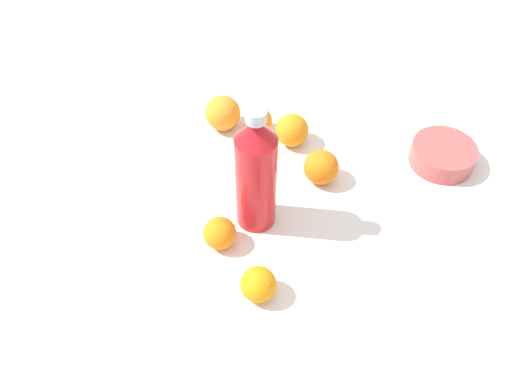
{
  "coord_description": "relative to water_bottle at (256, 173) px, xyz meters",
  "views": [
    {
      "loc": [
        0.65,
        0.24,
        0.87
      ],
      "look_at": [
        0.02,
        -0.01,
        0.08
      ],
      "focal_mm": 38.07,
      "sensor_mm": 36.0,
      "label": 1
    }
  ],
  "objects": [
    {
      "name": "orange_2",
      "position": [
        -0.24,
        -0.09,
        -0.1
      ],
      "size": [
        0.06,
        0.06,
        0.06
      ],
      "primitive_type": "sphere",
      "color": "orange",
      "rests_on": "ground_plane"
    },
    {
      "name": "ceramic_bowl",
      "position": [
        -0.3,
        0.32,
        -0.11
      ],
      "size": [
        0.14,
        0.14,
        0.05
      ],
      "primitive_type": "cylinder",
      "color": "#B24C47",
      "rests_on": "ground_plane"
    },
    {
      "name": "orange_3",
      "position": [
        -0.23,
        -0.17,
        -0.09
      ],
      "size": [
        0.08,
        0.08,
        0.08
      ],
      "primitive_type": "sphere",
      "color": "orange",
      "rests_on": "ground_plane"
    },
    {
      "name": "orange_0",
      "position": [
        0.08,
        -0.04,
        -0.1
      ],
      "size": [
        0.06,
        0.06,
        0.06
      ],
      "primitive_type": "sphere",
      "color": "orange",
      "rests_on": "ground_plane"
    },
    {
      "name": "water_bottle",
      "position": [
        0.0,
        0.0,
        0.0
      ],
      "size": [
        0.08,
        0.08,
        0.28
      ],
      "rotation": [
        0.0,
        0.0,
        4.6
      ],
      "color": "red",
      "rests_on": "ground_plane"
    },
    {
      "name": "orange_1",
      "position": [
        0.16,
        0.07,
        -0.1
      ],
      "size": [
        0.07,
        0.07,
        0.07
      ],
      "primitive_type": "sphere",
      "color": "orange",
      "rests_on": "ground_plane"
    },
    {
      "name": "orange_5",
      "position": [
        -0.23,
        -0.01,
        -0.1
      ],
      "size": [
        0.07,
        0.07,
        0.07
      ],
      "primitive_type": "sphere",
      "color": "orange",
      "rests_on": "ground_plane"
    },
    {
      "name": "ground_plane",
      "position": [
        -0.02,
        0.01,
        -0.13
      ],
      "size": [
        2.4,
        2.4,
        0.0
      ],
      "primitive_type": "plane",
      "color": "silver"
    },
    {
      "name": "orange_4",
      "position": [
        -0.15,
        0.09,
        -0.1
      ],
      "size": [
        0.07,
        0.07,
        0.07
      ],
      "primitive_type": "sphere",
      "color": "orange",
      "rests_on": "ground_plane"
    }
  ]
}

